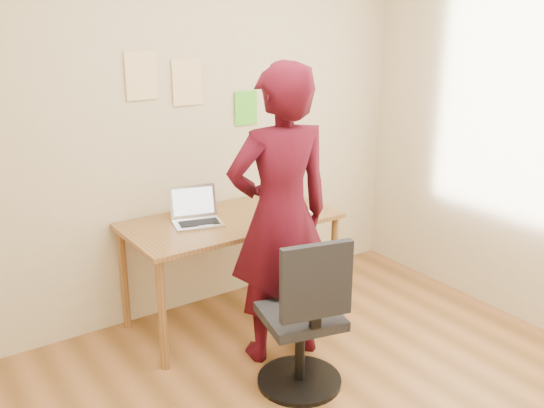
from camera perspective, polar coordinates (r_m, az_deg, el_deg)
room at (r=2.71m, az=8.99°, el=2.34°), size 3.58×3.58×2.78m
desk at (r=4.04m, az=-3.88°, el=-2.52°), size 1.40×0.70×0.74m
laptop at (r=3.95m, az=-7.16°, el=-1.01°), size 0.37×0.34×0.22m
paper_sheet at (r=4.21m, az=1.68°, el=-0.34°), size 0.30×0.37×0.00m
phone at (r=3.97m, az=0.81°, el=-1.43°), size 0.09×0.14×0.01m
wall_note_left at (r=3.94m, az=-12.19°, el=11.73°), size 0.21×0.00×0.30m
wall_note_mid at (r=4.08m, az=-7.99°, el=11.29°), size 0.21×0.00×0.30m
wall_note_right at (r=4.32m, az=-2.46°, el=9.02°), size 0.18×0.00×0.24m
office_chair at (r=3.40m, az=3.09°, el=-11.40°), size 0.50×0.51×0.94m
person at (r=3.55m, az=0.79°, el=-1.21°), size 0.72×0.53×1.80m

